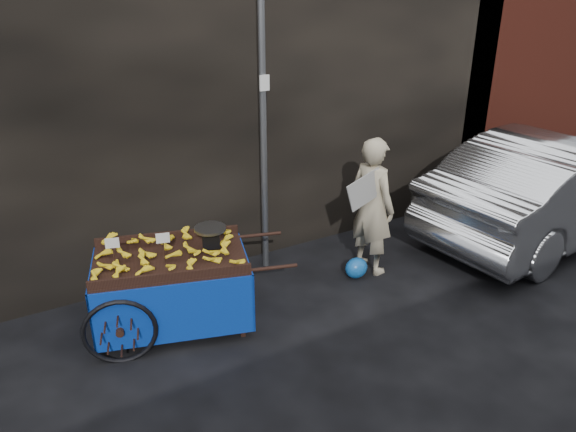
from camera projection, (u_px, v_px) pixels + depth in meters
ground at (296, 321)px, 6.27m from camera, size 80.00×80.00×0.00m
building_wall at (224, 58)px, 7.48m from camera, size 13.50×2.00×5.00m
street_pole at (263, 116)px, 6.61m from camera, size 0.12×0.10×4.00m
banana_cart at (166, 266)px, 5.91m from camera, size 2.38×1.56×1.19m
vendor at (372, 206)px, 7.00m from camera, size 0.78×0.71×1.77m
plastic_bag at (356, 268)px, 7.09m from camera, size 0.30×0.24×0.27m
parked_car at (557, 185)px, 8.04m from camera, size 4.71×2.09×1.50m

